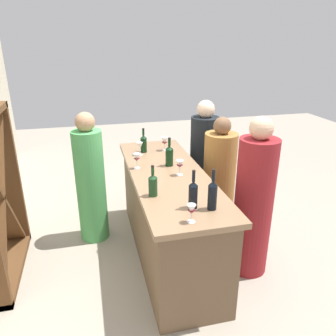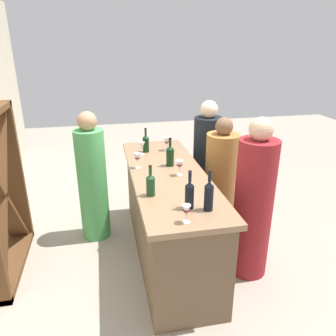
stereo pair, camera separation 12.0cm
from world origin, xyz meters
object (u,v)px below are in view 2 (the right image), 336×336
at_px(wine_bottle_rightmost_dark_green, 146,143).
at_px(wine_glass_near_right, 186,211).
at_px(wine_glass_near_left, 167,141).
at_px(wine_glass_far_left, 142,146).
at_px(person_left_guest, 253,206).
at_px(wine_glass_near_center, 179,165).
at_px(wine_bottle_leftmost_near_black, 209,195).
at_px(wine_bottle_second_left_near_black, 189,194).
at_px(person_center_guest, 207,163).
at_px(person_right_guest, 221,183).
at_px(wine_glass_far_center, 137,158).
at_px(wine_bottle_second_right_dark_green, 170,155).
at_px(wine_bottle_center_olive_green, 151,184).
at_px(person_server_behind, 92,182).

bearing_deg(wine_bottle_rightmost_dark_green, wine_glass_near_right, -177.91).
bearing_deg(wine_glass_near_left, wine_glass_far_left, 107.33).
bearing_deg(person_left_guest, wine_glass_near_center, -20.59).
distance_m(wine_glass_near_center, wine_glass_far_left, 0.74).
distance_m(wine_bottle_leftmost_near_black, person_left_guest, 0.77).
height_order(wine_glass_near_right, person_left_guest, person_left_guest).
distance_m(wine_bottle_second_left_near_black, wine_glass_near_center, 0.68).
xyz_separation_m(person_center_guest, person_right_guest, (-0.57, 0.01, -0.05)).
distance_m(wine_bottle_leftmost_near_black, wine_glass_far_center, 1.10).
distance_m(wine_bottle_second_right_dark_green, wine_glass_near_right, 1.16).
relative_size(wine_bottle_leftmost_near_black, wine_glass_far_left, 2.26).
distance_m(wine_glass_near_center, person_right_guest, 0.81).
bearing_deg(person_center_guest, wine_bottle_rightmost_dark_green, 5.61).
bearing_deg(wine_glass_near_right, wine_bottle_second_left_near_black, -20.72).
distance_m(person_left_guest, person_right_guest, 0.74).
xyz_separation_m(wine_glass_near_center, wine_glass_far_center, (0.28, 0.38, 0.00)).
distance_m(wine_bottle_second_left_near_black, wine_bottle_center_olive_green, 0.39).
height_order(wine_bottle_second_left_near_black, wine_bottle_second_right_dark_green, wine_bottle_second_left_near_black).
bearing_deg(wine_glass_near_center, wine_glass_far_left, 22.12).
bearing_deg(wine_glass_near_center, wine_glass_near_left, -2.40).
distance_m(wine_glass_far_left, person_left_guest, 1.43).
bearing_deg(person_server_behind, wine_glass_far_left, 3.55).
relative_size(wine_bottle_second_right_dark_green, wine_glass_far_left, 2.04).
distance_m(person_left_guest, person_server_behind, 1.78).
distance_m(wine_bottle_center_olive_green, person_right_guest, 1.27).
bearing_deg(wine_bottle_leftmost_near_black, wine_glass_near_left, 0.96).
xyz_separation_m(wine_bottle_second_left_near_black, wine_bottle_center_olive_green, (0.29, 0.26, -0.02)).
xyz_separation_m(wine_glass_near_center, person_center_guest, (0.94, -0.59, -0.37)).
bearing_deg(wine_bottle_rightmost_dark_green, wine_glass_far_left, 146.70).
relative_size(wine_glass_near_right, person_right_guest, 0.10).
bearing_deg(wine_glass_far_left, person_right_guest, -109.88).
relative_size(wine_bottle_leftmost_near_black, wine_bottle_second_left_near_black, 1.05).
distance_m(person_center_guest, person_server_behind, 1.49).
bearing_deg(wine_bottle_leftmost_near_black, wine_glass_near_right, 124.74).
bearing_deg(person_server_behind, wine_bottle_leftmost_near_black, -59.31).
distance_m(wine_bottle_leftmost_near_black, person_right_guest, 1.30).
height_order(wine_bottle_center_olive_green, person_server_behind, person_server_behind).
distance_m(wine_bottle_second_left_near_black, person_right_guest, 1.31).
distance_m(wine_glass_near_left, person_left_guest, 1.33).
xyz_separation_m(wine_bottle_second_left_near_black, person_server_behind, (1.29, 0.78, -0.38)).
bearing_deg(wine_bottle_leftmost_near_black, wine_bottle_center_olive_green, 49.38).
distance_m(person_left_guest, person_center_guest, 1.30).
height_order(wine_bottle_rightmost_dark_green, person_center_guest, person_center_guest).
bearing_deg(wine_bottle_center_olive_green, person_server_behind, 27.41).
distance_m(wine_bottle_second_right_dark_green, wine_glass_near_center, 0.28).
relative_size(wine_glass_near_left, wine_glass_far_center, 1.00).
distance_m(wine_glass_near_left, wine_glass_near_right, 1.68).
xyz_separation_m(wine_bottle_second_left_near_black, wine_bottle_rightmost_dark_green, (1.45, 0.14, -0.01)).
bearing_deg(person_center_guest, wine_glass_far_center, 28.51).
bearing_deg(wine_bottle_center_olive_green, wine_glass_far_center, 3.00).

